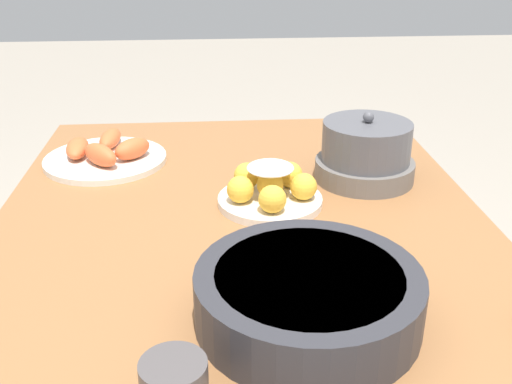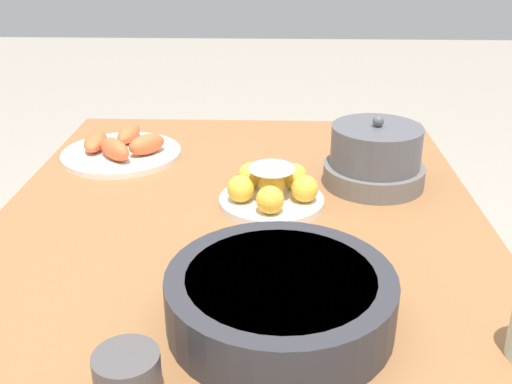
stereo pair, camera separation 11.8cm
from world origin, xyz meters
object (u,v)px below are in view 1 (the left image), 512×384
dining_table (242,261)px  serving_bowl (308,295)px  cake_plate (270,190)px  seafood_platter (105,154)px  warming_pot (366,153)px  sauce_bowl (370,131)px

dining_table → serving_bowl: bearing=12.9°
cake_plate → seafood_platter: (-0.26, -0.37, -0.01)m
serving_bowl → warming_pot: 0.54m
serving_bowl → warming_pot: size_ratio=1.49×
warming_pot → sauce_bowl: bearing=163.4°
dining_table → cake_plate: (-0.05, 0.06, 0.13)m
cake_plate → sauce_bowl: bearing=142.3°
cake_plate → serving_bowl: bearing=2.4°
cake_plate → serving_bowl: size_ratio=0.65×
cake_plate → sauce_bowl: size_ratio=1.99×
warming_pot → cake_plate: bearing=-63.1°
dining_table → warming_pot: 0.36m
serving_bowl → sauce_bowl: size_ratio=3.04×
serving_bowl → sauce_bowl: bearing=159.8°
dining_table → warming_pot: size_ratio=5.56×
cake_plate → seafood_platter: 0.45m
dining_table → seafood_platter: size_ratio=4.22×
cake_plate → serving_bowl: (0.39, 0.02, 0.01)m
dining_table → cake_plate: 0.16m
serving_bowl → warming_pot: warming_pot is taller
cake_plate → sauce_bowl: (-0.39, 0.31, -0.02)m
cake_plate → dining_table: bearing=-50.2°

